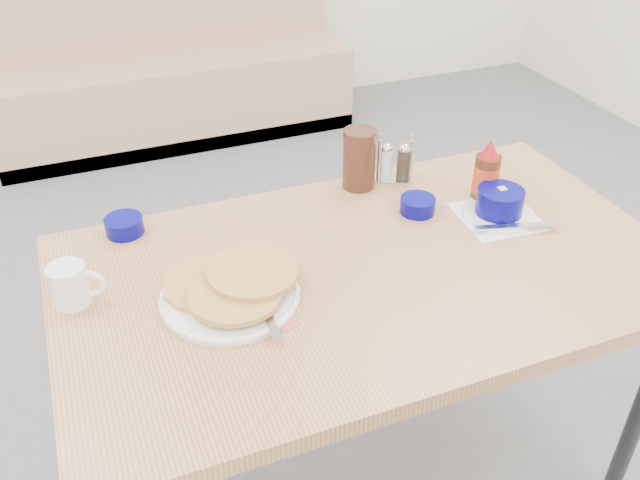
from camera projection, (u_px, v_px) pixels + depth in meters
name	position (u px, v px, depth m)	size (l,w,h in m)	color
booth_bench	(170.00, 71.00, 3.71)	(1.90, 0.56, 1.22)	tan
dining_table	(370.00, 286.00, 1.57)	(1.40, 0.80, 0.76)	tan
pancake_plate	(231.00, 290.00, 1.43)	(0.30, 0.32, 0.05)	white
coffee_mug	(71.00, 284.00, 1.40)	(0.11, 0.08, 0.09)	white
grits_setting	(499.00, 206.00, 1.68)	(0.21, 0.21, 0.08)	white
creamer_bowl	(124.00, 226.00, 1.63)	(0.09, 0.09, 0.04)	#040466
butter_bowl	(418.00, 205.00, 1.71)	(0.09, 0.09, 0.04)	#040466
amber_tumbler	(359.00, 159.00, 1.79)	(0.09, 0.09, 0.16)	#3C1F13
condiment_caddy	(395.00, 165.00, 1.84)	(0.12, 0.10, 0.13)	silver
syrup_bottle	(486.00, 176.00, 1.73)	(0.07, 0.07, 0.17)	#47230F
sugar_wrapper	(290.00, 325.00, 1.36)	(0.04, 0.03, 0.00)	#E0514A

